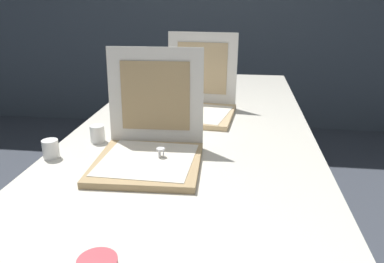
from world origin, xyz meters
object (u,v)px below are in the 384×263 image
object	(u,v)px
cup_white_near_center	(97,134)
cup_white_near_left	(51,149)
pizza_box_front	(149,147)
table	(193,140)
pizza_box_middle	(197,103)
cup_white_far	(157,97)

from	to	relation	value
cup_white_near_center	cup_white_near_left	world-z (taller)	same
pizza_box_front	cup_white_near_center	distance (m)	0.28
table	pizza_box_front	bearing A→B (deg)	-107.99
pizza_box_front	pizza_box_middle	distance (m)	0.56
table	cup_white_near_left	distance (m)	0.57
cup_white_near_center	cup_white_near_left	size ratio (longest dim) A/B	1.00
pizza_box_front	table	bearing A→B (deg)	69.85
pizza_box_middle	cup_white_near_center	xyz separation A→B (m)	(-0.34, -0.40, -0.02)
pizza_box_front	cup_white_far	bearing A→B (deg)	98.12
table	cup_white_near_center	distance (m)	0.39
table	cup_white_near_left	bearing A→B (deg)	-143.02
table	cup_white_far	distance (m)	0.46
cup_white_near_center	cup_white_near_left	bearing A→B (deg)	-122.54
table	pizza_box_middle	xyz separation A→B (m)	(-0.01, 0.22, 0.09)
table	cup_white_near_left	size ratio (longest dim) A/B	36.23
pizza_box_front	cup_white_near_left	world-z (taller)	pizza_box_front
cup_white_near_center	cup_white_near_left	distance (m)	0.20
table	pizza_box_front	xyz separation A→B (m)	(-0.10, -0.32, 0.09)
table	pizza_box_front	size ratio (longest dim) A/B	6.27
table	pizza_box_middle	distance (m)	0.24
cup_white_near_center	pizza_box_middle	bearing A→B (deg)	49.81
table	pizza_box_front	distance (m)	0.35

